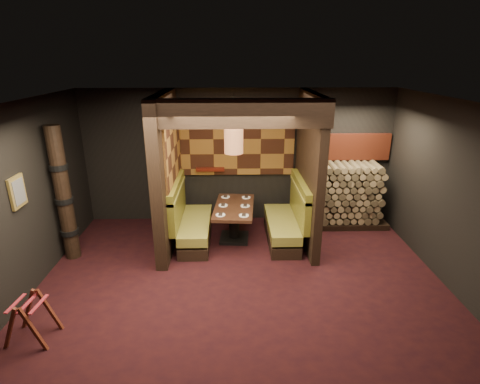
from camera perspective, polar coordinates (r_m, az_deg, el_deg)
name	(u,v)px	position (r m, az deg, el deg)	size (l,w,h in m)	color
floor	(242,289)	(6.08, 0.31, -14.62)	(6.50, 5.50, 0.02)	black
ceiling	(242,104)	(5.04, 0.38, 13.33)	(6.50, 5.50, 0.02)	black
wall_back	(238,157)	(8.02, -0.26, 5.42)	(6.50, 0.02, 2.85)	black
wall_front	(253,343)	(3.02, 2.06, -21.98)	(6.50, 0.02, 2.85)	black
wall_left	(13,207)	(6.22, -31.25, -1.97)	(0.02, 5.50, 2.85)	black
wall_right	(465,203)	(6.39, 31.04, -1.43)	(0.02, 5.50, 2.85)	black
partition_left	(167,172)	(7.05, -11.12, 2.98)	(0.20, 2.20, 2.85)	black
partition_right	(309,170)	(7.15, 10.41, 3.26)	(0.15, 2.10, 2.85)	black
header_beam	(239,114)	(5.76, -0.10, 11.87)	(2.85, 0.18, 0.44)	black
tapa_back_panel	(237,139)	(7.88, -0.44, 8.11)	(2.40, 0.06, 1.55)	brown
tapa_side_panel	(173,147)	(7.09, -10.16, 6.70)	(0.04, 1.85, 1.45)	brown
lacquer_shelf	(210,169)	(7.99, -4.55, 3.48)	(0.60, 0.12, 0.07)	#59160C
booth_bench_left	(190,222)	(7.36, -7.60, -4.62)	(0.68, 1.60, 1.14)	black
booth_bench_right	(287,221)	(7.40, 7.19, -4.47)	(0.68, 1.60, 1.14)	black
dining_table	(234,217)	(7.33, -0.90, -3.84)	(0.85, 1.42, 0.72)	black
place_settings	(234,205)	(7.23, -0.91, -2.06)	(0.69, 1.14, 0.03)	white
pendant_lamp	(234,141)	(6.81, -0.96, 7.79)	(0.34, 0.34, 1.07)	brown
framed_picture	(18,192)	(6.22, -30.79, 0.03)	(0.05, 0.36, 0.46)	olive
luggage_rack	(30,317)	(5.68, -29.33, -16.30)	(0.63, 0.47, 0.65)	#4E1D11
totem_column	(63,196)	(7.12, -25.31, -0.49)	(0.31, 0.31, 2.40)	black
firewood_stack	(347,195)	(8.23, 15.94, -0.43)	(1.73, 0.70, 1.36)	black
mosaic_header	(346,147)	(8.26, 15.92, 6.63)	(1.83, 0.10, 0.56)	maroon
bay_front_post	(311,167)	(7.41, 10.70, 3.84)	(0.08, 0.08, 2.85)	black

